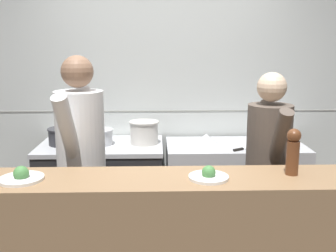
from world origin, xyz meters
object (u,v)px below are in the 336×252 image
object	(u,v)px
sauce_pot	(98,136)
chef_sous	(267,168)
pepper_mill	(293,151)
chef_head_cook	(81,161)
stock_pot	(63,136)
mixing_bowl_steel	(206,139)
braising_pot	(144,132)
oven_range	(103,189)
plated_dish_appetiser	(209,175)
chefs_knife	(247,148)
plated_dish_main	(21,177)

from	to	relation	value
sauce_pot	chef_sous	world-z (taller)	chef_sous
pepper_mill	chef_head_cook	distance (m)	1.51
stock_pot	mixing_bowl_steel	size ratio (longest dim) A/B	1.21
sauce_pot	pepper_mill	world-z (taller)	pepper_mill
braising_pot	pepper_mill	size ratio (longest dim) A/B	0.98
oven_range	chef_sous	bearing A→B (deg)	-30.31
oven_range	plated_dish_appetiser	xyz separation A→B (m)	(0.83, -1.41, 0.62)
chefs_knife	plated_dish_main	distance (m)	2.04
braising_pot	chef_sous	xyz separation A→B (m)	(0.96, -0.81, -0.10)
braising_pot	chef_head_cook	size ratio (longest dim) A/B	0.16
sauce_pot	oven_range	bearing A→B (deg)	35.83
stock_pot	chefs_knife	distance (m)	1.71
braising_pot	chefs_knife	size ratio (longest dim) A/B	0.81
oven_range	chefs_knife	size ratio (longest dim) A/B	3.36
sauce_pot	plated_dish_main	world-z (taller)	plated_dish_main
sauce_pot	chef_sous	size ratio (longest dim) A/B	0.17
pepper_mill	plated_dish_appetiser	bearing A→B (deg)	-173.09
plated_dish_main	chef_head_cook	xyz separation A→B (m)	(0.23, 0.62, -0.09)
mixing_bowl_steel	chef_head_cook	world-z (taller)	chef_head_cook
plated_dish_appetiser	chef_head_cook	size ratio (longest dim) A/B	0.14
chefs_knife	chef_head_cook	world-z (taller)	chef_head_cook
braising_pot	plated_dish_appetiser	xyz separation A→B (m)	(0.42, -1.43, 0.06)
stock_pot	chefs_knife	bearing A→B (deg)	-6.04
braising_pot	pepper_mill	world-z (taller)	pepper_mill
mixing_bowl_steel	plated_dish_appetiser	distance (m)	1.48
oven_range	chef_head_cook	xyz separation A→B (m)	(-0.04, -0.79, 0.52)
mixing_bowl_steel	chefs_knife	size ratio (longest dim) A/B	0.70
chefs_knife	chef_sous	distance (m)	0.62
sauce_pot	stock_pot	bearing A→B (deg)	176.60
stock_pot	chef_sous	world-z (taller)	chef_sous
chefs_knife	mixing_bowl_steel	bearing A→B (deg)	147.36
chefs_knife	chef_sous	world-z (taller)	chef_sous
chefs_knife	chef_sous	xyz separation A→B (m)	(0.02, -0.62, 0.01)
sauce_pot	plated_dish_appetiser	distance (m)	1.64
oven_range	stock_pot	bearing A→B (deg)	179.13
pepper_mill	chef_sous	world-z (taller)	chef_sous
sauce_pot	plated_dish_appetiser	xyz separation A→B (m)	(0.85, -1.40, 0.09)
chef_head_cook	braising_pot	bearing A→B (deg)	71.70
plated_dish_main	chef_sous	bearing A→B (deg)	20.50
stock_pot	chef_sous	bearing A→B (deg)	-25.08
sauce_pot	plated_dish_main	distance (m)	1.42
oven_range	sauce_pot	xyz separation A→B (m)	(-0.02, -0.01, 0.53)
oven_range	chef_sous	size ratio (longest dim) A/B	0.71
sauce_pot	braising_pot	world-z (taller)	braising_pot
chefs_knife	chef_head_cook	bearing A→B (deg)	-156.00
chefs_knife	pepper_mill	bearing A→B (deg)	-89.91
oven_range	chefs_knife	xyz separation A→B (m)	(1.35, -0.17, 0.44)
stock_pot	plated_dish_appetiser	xyz separation A→B (m)	(1.18, -1.42, 0.09)
chef_sous	mixing_bowl_steel	bearing A→B (deg)	109.87
oven_range	mixing_bowl_steel	xyz separation A→B (m)	(1.00, 0.05, 0.48)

